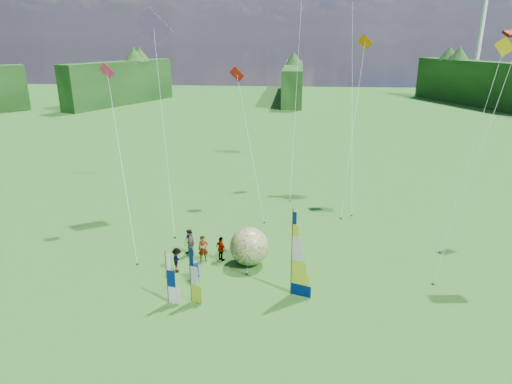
# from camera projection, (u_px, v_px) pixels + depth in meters

# --- Properties ---
(ground) EXTENTS (220.00, 220.00, 0.00)m
(ground) POSITION_uv_depth(u_px,v_px,m) (269.00, 321.00, 23.10)
(ground) COLOR #436E28
(ground) RESTS_ON ground
(treeline_ring) EXTENTS (210.00, 210.00, 8.00)m
(treeline_ring) POSITION_uv_depth(u_px,v_px,m) (269.00, 249.00, 21.79)
(treeline_ring) COLOR #2E5E23
(treeline_ring) RESTS_ON ground
(turbine_right) EXTENTS (8.00, 1.20, 30.00)m
(turbine_right) POSITION_uv_depth(u_px,v_px,m) (481.00, 29.00, 110.36)
(turbine_right) COLOR silver
(turbine_right) RESTS_ON ground
(feather_banner_main) EXTENTS (1.29, 0.53, 4.94)m
(feather_banner_main) POSITION_uv_depth(u_px,v_px,m) (292.00, 254.00, 24.71)
(feather_banner_main) COLOR #02195E
(feather_banner_main) RESTS_ON ground
(side_banner_left) EXTENTS (0.86, 0.47, 3.22)m
(side_banner_left) POSITION_uv_depth(u_px,v_px,m) (190.00, 275.00, 24.28)
(side_banner_left) COLOR #D2E426
(side_banner_left) RESTS_ON ground
(side_banner_far) EXTENTS (0.90, 0.28, 3.01)m
(side_banner_far) POSITION_uv_depth(u_px,v_px,m) (167.00, 278.00, 24.16)
(side_banner_far) COLOR white
(side_banner_far) RESTS_ON ground
(bol_inflatable) EXTENTS (2.67, 2.67, 2.41)m
(bol_inflatable) POSITION_uv_depth(u_px,v_px,m) (249.00, 246.00, 28.45)
(bol_inflatable) COLOR #101690
(bol_inflatable) RESTS_ON ground
(spectator_a) EXTENTS (0.74, 0.61, 1.74)m
(spectator_a) POSITION_uv_depth(u_px,v_px,m) (203.00, 249.00, 28.91)
(spectator_a) COLOR #66594C
(spectator_a) RESTS_ON ground
(spectator_b) EXTENTS (0.96, 0.80, 1.78)m
(spectator_b) POSITION_uv_depth(u_px,v_px,m) (190.00, 243.00, 29.70)
(spectator_b) COLOR #66594C
(spectator_b) RESTS_ON ground
(spectator_c) EXTENTS (0.52, 1.05, 1.56)m
(spectator_c) POSITION_uv_depth(u_px,v_px,m) (177.00, 260.00, 27.61)
(spectator_c) COLOR #66594C
(spectator_c) RESTS_ON ground
(spectator_d) EXTENTS (0.97, 0.94, 1.64)m
(spectator_d) POSITION_uv_depth(u_px,v_px,m) (221.00, 249.00, 28.98)
(spectator_d) COLOR #66594C
(spectator_d) RESTS_ON ground
(camp_chair) EXTENTS (0.74, 0.74, 1.01)m
(camp_chair) POSITION_uv_depth(u_px,v_px,m) (195.00, 273.00, 26.67)
(camp_chair) COLOR #111C50
(camp_chair) RESTS_ON ground
(kite_whale) EXTENTS (3.77, 14.59, 18.63)m
(kite_whale) POSITION_uv_depth(u_px,v_px,m) (353.00, 89.00, 38.71)
(kite_whale) COLOR black
(kite_whale) RESTS_ON ground
(kite_rainbow_delta) EXTENTS (9.17, 13.50, 16.75)m
(kite_rainbow_delta) POSITION_uv_depth(u_px,v_px,m) (163.00, 111.00, 33.47)
(kite_rainbow_delta) COLOR #C84A2F
(kite_rainbow_delta) RESTS_ON ground
(kite_parafoil) EXTENTS (8.62, 8.66, 15.67)m
(kite_parafoil) POSITION_uv_depth(u_px,v_px,m) (480.00, 145.00, 25.76)
(kite_parafoil) COLOR red
(kite_parafoil) RESTS_ON ground
(small_kite_red) EXTENTS (7.33, 9.88, 11.71)m
(small_kite_red) POSITION_uv_depth(u_px,v_px,m) (250.00, 139.00, 36.35)
(small_kite_red) COLOR red
(small_kite_red) RESTS_ON ground
(small_kite_orange) EXTENTS (6.35, 10.53, 14.21)m
(small_kite_orange) POSITION_uv_depth(u_px,v_px,m) (354.00, 121.00, 37.00)
(small_kite_orange) COLOR #F46600
(small_kite_orange) RESTS_ON ground
(small_kite_yellow) EXTENTS (7.25, 8.64, 14.08)m
(small_kite_yellow) POSITION_uv_depth(u_px,v_px,m) (474.00, 140.00, 30.45)
(small_kite_yellow) COLOR #F2AC0B
(small_kite_yellow) RESTS_ON ground
(small_kite_pink) EXTENTS (6.56, 10.32, 12.27)m
(small_kite_pink) POSITION_uv_depth(u_px,v_px,m) (120.00, 154.00, 30.63)
(small_kite_pink) COLOR #C92C4F
(small_kite_pink) RESTS_ON ground
(small_kite_green) EXTENTS (3.04, 11.99, 19.03)m
(small_kite_green) POSITION_uv_depth(u_px,v_px,m) (297.00, 84.00, 40.97)
(small_kite_green) COLOR green
(small_kite_green) RESTS_ON ground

